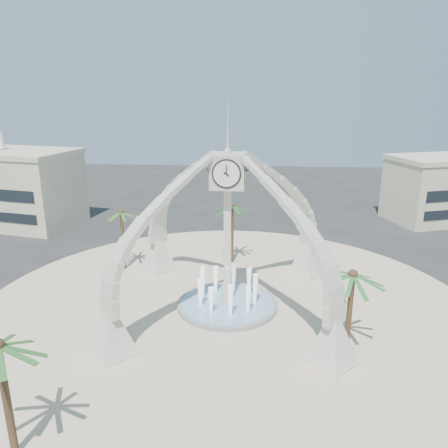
# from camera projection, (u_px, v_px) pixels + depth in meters

# --- Properties ---
(ground) EXTENTS (140.00, 140.00, 0.00)m
(ground) POSITION_uv_depth(u_px,v_px,m) (227.00, 307.00, 35.00)
(ground) COLOR #282828
(ground) RESTS_ON ground
(plaza) EXTENTS (40.00, 40.00, 0.06)m
(plaza) POSITION_uv_depth(u_px,v_px,m) (227.00, 307.00, 34.99)
(plaza) COLOR beige
(plaza) RESTS_ON ground
(clock_tower) EXTENTS (17.94, 17.94, 16.30)m
(clock_tower) POSITION_uv_depth(u_px,v_px,m) (227.00, 230.00, 33.12)
(clock_tower) COLOR silver
(clock_tower) RESTS_ON ground
(fountain) EXTENTS (8.00, 8.00, 3.62)m
(fountain) POSITION_uv_depth(u_px,v_px,m) (227.00, 304.00, 34.92)
(fountain) COLOR #949496
(fountain) RESTS_ON ground
(palm_east) EXTENTS (4.12, 4.12, 6.25)m
(palm_east) POSITION_uv_depth(u_px,v_px,m) (353.00, 275.00, 27.61)
(palm_east) COLOR brown
(palm_east) RESTS_ON ground
(palm_west) EXTENTS (3.94, 3.94, 6.37)m
(palm_west) POSITION_uv_depth(u_px,v_px,m) (121.00, 213.00, 40.94)
(palm_west) COLOR brown
(palm_west) RESTS_ON ground
(palm_north) EXTENTS (4.85, 4.85, 6.65)m
(palm_north) POSITION_uv_depth(u_px,v_px,m) (232.00, 207.00, 42.46)
(palm_north) COLOR brown
(palm_north) RESTS_ON ground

